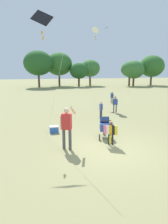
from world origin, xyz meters
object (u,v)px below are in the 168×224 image
at_px(person_couple_left, 112,97).
at_px(person_adult_flyer, 67,125).
at_px(person_sitting_far, 101,109).
at_px(kite_green_novelty, 95,31).
at_px(kite_adult_black, 43,22).
at_px(person_kid_running, 115,103).
at_px(child_with_butterfly_kite, 111,131).
at_px(cooler_box, 54,129).
at_px(stroller, 105,125).

bearing_deg(person_couple_left, person_adult_flyer, -120.23).
xyz_separation_m(person_adult_flyer, person_sitting_far, (2.98, 4.65, -0.39)).
bearing_deg(kite_green_novelty, kite_adult_black, -119.97).
bearing_deg(person_kid_running, person_sitting_far, -138.00).
height_order(child_with_butterfly_kite, cooler_box, child_with_butterfly_kite).
distance_m(person_sitting_far, cooler_box, 4.08).
distance_m(stroller, person_sitting_far, 3.77).
height_order(child_with_butterfly_kite, kite_green_novelty, kite_green_novelty).
distance_m(kite_green_novelty, cooler_box, 10.96).
bearing_deg(stroller, cooler_box, 150.56).
xyz_separation_m(kite_green_novelty, cooler_box, (-4.48, -7.77, -6.29)).
distance_m(child_with_butterfly_kite, person_adult_flyer, 1.95).
bearing_deg(person_kid_running, stroller, -117.14).
height_order(kite_green_novelty, cooler_box, kite_green_novelty).
height_order(kite_adult_black, cooler_box, kite_adult_black).
height_order(person_adult_flyer, kite_adult_black, kite_adult_black).
bearing_deg(stroller, kite_green_novelty, 76.51).
xyz_separation_m(person_couple_left, cooler_box, (-6.22, -7.79, -0.47)).
bearing_deg(person_adult_flyer, child_with_butterfly_kite, 0.81).
xyz_separation_m(child_with_butterfly_kite, stroller, (0.06, 0.99, -0.02)).
height_order(kite_adult_black, person_kid_running, kite_adult_black).
height_order(kite_adult_black, kite_green_novelty, kite_green_novelty).
bearing_deg(person_adult_flyer, cooler_box, 98.18).
xyz_separation_m(person_adult_flyer, person_kid_running, (4.56, 6.07, -0.32)).
relative_size(person_sitting_far, cooler_box, 2.49).
distance_m(child_with_butterfly_kite, cooler_box, 3.23).
distance_m(stroller, kite_green_novelty, 11.02).
relative_size(child_with_butterfly_kite, person_kid_running, 0.84).
bearing_deg(kite_green_novelty, child_with_butterfly_kite, -102.55).
relative_size(person_adult_flyer, kite_adult_black, 0.31).
relative_size(person_adult_flyer, person_kid_running, 1.47).
bearing_deg(child_with_butterfly_kite, kite_green_novelty, 77.45).
bearing_deg(person_sitting_far, person_adult_flyer, -122.68).
bearing_deg(person_adult_flyer, person_kid_running, 53.08).
bearing_deg(cooler_box, person_couple_left, 51.40).
xyz_separation_m(person_sitting_far, person_couple_left, (2.91, 5.45, -0.01)).
distance_m(kite_green_novelty, person_kid_running, 7.02).
relative_size(kite_adult_black, kite_green_novelty, 0.85).
xyz_separation_m(person_couple_left, person_kid_running, (-1.33, -4.03, 0.08)).
height_order(person_adult_flyer, kite_green_novelty, kite_green_novelty).
distance_m(kite_green_novelty, person_couple_left, 6.08).
bearing_deg(kite_adult_black, person_couple_left, 51.97).
xyz_separation_m(kite_green_novelty, person_couple_left, (1.74, 0.02, -5.83)).
relative_size(stroller, cooler_box, 2.50).
height_order(child_with_butterfly_kite, stroller, child_with_butterfly_kite).
relative_size(person_sitting_far, person_kid_running, 0.90).
bearing_deg(cooler_box, kite_green_novelty, 60.06).
distance_m(person_sitting_far, person_couple_left, 6.18).
bearing_deg(kite_green_novelty, person_sitting_far, -102.07).
bearing_deg(kite_adult_black, person_sitting_far, 38.91).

